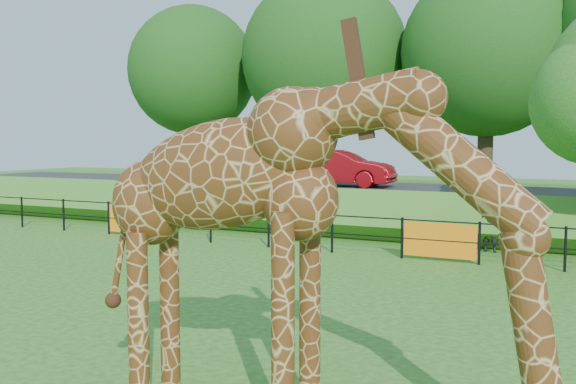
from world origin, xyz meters
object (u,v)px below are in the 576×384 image
object	(u,v)px
car_red	(340,168)
giraffe	(311,255)
car_blue	(219,163)
visitor	(490,226)

from	to	relation	value
car_red	giraffe	bearing A→B (deg)	-161.69
car_blue	car_red	world-z (taller)	car_blue
giraffe	car_blue	distance (m)	19.78
giraffe	car_blue	size ratio (longest dim) A/B	1.24
car_red	visitor	distance (m)	7.10
car_red	visitor	xyz separation A→B (m)	(5.93, -3.65, -1.35)
giraffe	car_red	bearing A→B (deg)	109.42
car_red	visitor	bearing A→B (deg)	-123.26
car_blue	visitor	world-z (taller)	car_blue
giraffe	car_red	size ratio (longest dim) A/B	1.35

